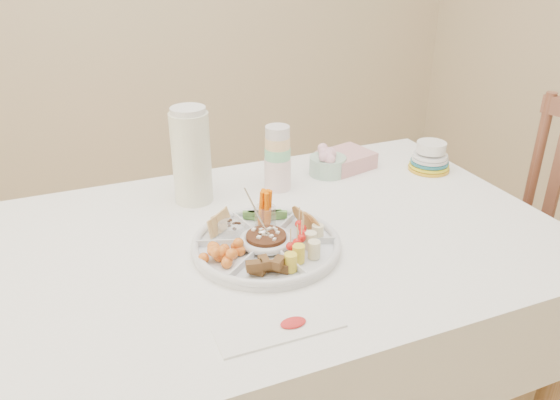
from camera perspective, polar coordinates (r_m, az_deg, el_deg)
name	(u,v)px	position (r m, az deg, el deg)	size (l,w,h in m)	color
dining_table	(281,341)	(1.72, 0.13, -14.50)	(1.52, 1.02, 0.76)	white
chair	(540,269)	(1.98, 25.52, -6.51)	(0.43, 0.43, 1.03)	brown
party_tray	(266,242)	(1.41, -1.45, -4.44)	(0.38, 0.38, 0.04)	white
bean_dip	(266,240)	(1.41, -1.45, -4.18)	(0.10, 0.10, 0.04)	#432216
tortillas	(308,222)	(1.46, 2.89, -2.31)	(0.09, 0.09, 0.06)	#AF8136
carrot_cucumber	(265,205)	(1.51, -1.58, -0.56)	(0.12, 0.12, 0.10)	#FA6B00
pita_raisins	(223,224)	(1.46, -5.94, -2.50)	(0.10, 0.10, 0.06)	#DCA154
cherries	(221,252)	(1.35, -6.18, -5.44)	(0.12, 0.12, 0.05)	orange
granola_chunks	(267,266)	(1.30, -1.32, -6.86)	(0.10, 0.10, 0.04)	brown
banana_tomato	(312,242)	(1.34, 3.41, -4.40)	(0.10, 0.10, 0.08)	#EDD689
cup_stack	(278,154)	(1.71, -0.26, 4.80)	(0.08, 0.08, 0.23)	#DAF4D1
thermos	(191,155)	(1.64, -9.26, 4.70)	(0.12, 0.12, 0.30)	silver
flower_bowl	(328,161)	(1.85, 5.02, 4.04)	(0.12, 0.12, 0.09)	#98C2AE
napkin_stack	(346,160)	(1.92, 6.92, 4.20)	(0.17, 0.15, 0.06)	#D6979A
plate_stack	(430,158)	(1.95, 15.40, 4.28)	(0.14, 0.14, 0.09)	#F6EB49
placemat	(280,329)	(1.16, -0.01, -13.29)	(0.27, 0.09, 0.01)	beige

